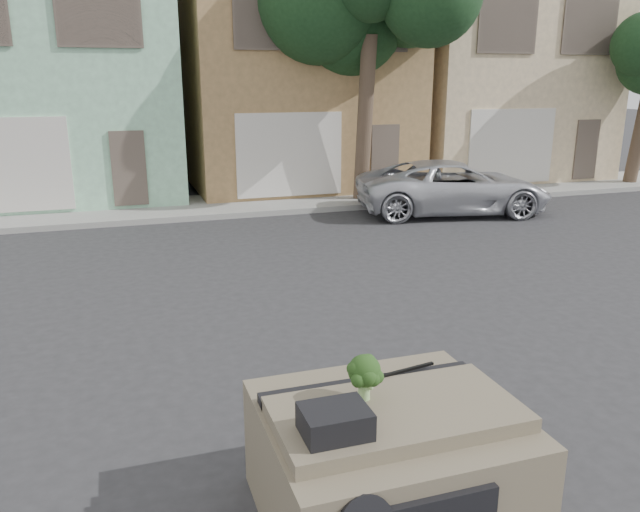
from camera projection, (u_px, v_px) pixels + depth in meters
ground_plane at (289, 367)px, 7.99m from camera, size 120.00×120.00×0.00m
sidewalk at (189, 208)px, 17.56m from camera, size 40.00×3.00×0.15m
townhouse_mint at (51, 72)px, 19.15m from camera, size 7.20×8.20×7.55m
townhouse_tan at (287, 73)px, 21.41m from camera, size 7.20×8.20×7.55m
townhouse_beige at (477, 73)px, 23.68m from camera, size 7.20×8.20×7.55m
silver_pickup at (452, 213)px, 17.18m from camera, size 5.59×3.40×1.45m
tree_near at (366, 53)px, 17.29m from camera, size 4.40×4.00×8.50m
car_dashboard at (387, 460)px, 5.10m from camera, size 2.00×1.80×1.12m
instrument_hump at (335, 421)px, 4.43m from camera, size 0.48×0.38×0.20m
wiper_arm at (400, 371)px, 5.38m from camera, size 0.69×0.15×0.02m
broccoli at (364, 377)px, 4.89m from camera, size 0.33×0.33×0.38m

